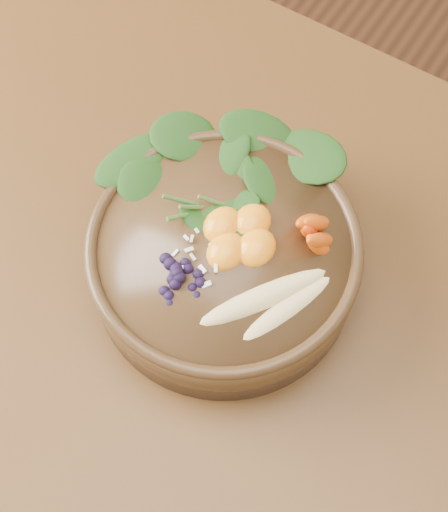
{
  "coord_description": "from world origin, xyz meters",
  "views": [
    {
      "loc": [
        0.12,
        -0.17,
        1.41
      ],
      "look_at": [
        -0.05,
        0.09,
        0.8
      ],
      "focal_mm": 50.0,
      "sensor_mm": 36.0,
      "label": 1
    }
  ],
  "objects_px": {
    "carrot_cluster": "(319,223)",
    "mandarin_cluster": "(239,229)",
    "stoneware_bowl": "(224,261)",
    "kale_heap": "(246,175)",
    "blueberry_pile": "(176,267)",
    "banana_halves": "(276,297)",
    "dining_table": "(214,400)"
  },
  "relations": [
    {
      "from": "carrot_cluster",
      "to": "mandarin_cluster",
      "type": "xyz_separation_m",
      "value": [
        -0.06,
        -0.03,
        -0.02
      ]
    },
    {
      "from": "stoneware_bowl",
      "to": "kale_heap",
      "type": "xyz_separation_m",
      "value": [
        -0.02,
        0.07,
        0.05
      ]
    },
    {
      "from": "blueberry_pile",
      "to": "dining_table",
      "type": "bearing_deg",
      "value": -32.59
    },
    {
      "from": "carrot_cluster",
      "to": "stoneware_bowl",
      "type": "bearing_deg",
      "value": -123.69
    },
    {
      "from": "mandarin_cluster",
      "to": "banana_halves",
      "type": "bearing_deg",
      "value": -31.9
    },
    {
      "from": "stoneware_bowl",
      "to": "blueberry_pile",
      "type": "relative_size",
      "value": 2.16
    },
    {
      "from": "kale_heap",
      "to": "mandarin_cluster",
      "type": "relative_size",
      "value": 2.07
    },
    {
      "from": "stoneware_bowl",
      "to": "carrot_cluster",
      "type": "relative_size",
      "value": 3.62
    },
    {
      "from": "carrot_cluster",
      "to": "blueberry_pile",
      "type": "distance_m",
      "value": 0.13
    },
    {
      "from": "kale_heap",
      "to": "banana_halves",
      "type": "xyz_separation_m",
      "value": [
        0.09,
        -0.09,
        -0.01
      ]
    },
    {
      "from": "banana_halves",
      "to": "stoneware_bowl",
      "type": "bearing_deg",
      "value": -177.26
    },
    {
      "from": "carrot_cluster",
      "to": "mandarin_cluster",
      "type": "height_order",
      "value": "carrot_cluster"
    },
    {
      "from": "dining_table",
      "to": "banana_halves",
      "type": "distance_m",
      "value": 0.19
    },
    {
      "from": "mandarin_cluster",
      "to": "dining_table",
      "type": "bearing_deg",
      "value": -69.82
    },
    {
      "from": "dining_table",
      "to": "kale_heap",
      "type": "bearing_deg",
      "value": 112.13
    },
    {
      "from": "dining_table",
      "to": "banana_halves",
      "type": "xyz_separation_m",
      "value": [
        0.02,
        0.07,
        0.18
      ]
    },
    {
      "from": "dining_table",
      "to": "carrot_cluster",
      "type": "relative_size",
      "value": 22.2
    },
    {
      "from": "kale_heap",
      "to": "blueberry_pile",
      "type": "xyz_separation_m",
      "value": [
        -0.0,
        -0.12,
        -0.0
      ]
    },
    {
      "from": "stoneware_bowl",
      "to": "banana_halves",
      "type": "bearing_deg",
      "value": -19.41
    },
    {
      "from": "stoneware_bowl",
      "to": "carrot_cluster",
      "type": "height_order",
      "value": "carrot_cluster"
    },
    {
      "from": "carrot_cluster",
      "to": "banana_halves",
      "type": "relative_size",
      "value": 0.53
    },
    {
      "from": "mandarin_cluster",
      "to": "stoneware_bowl",
      "type": "bearing_deg",
      "value": -118.5
    },
    {
      "from": "carrot_cluster",
      "to": "blueberry_pile",
      "type": "relative_size",
      "value": 0.6
    },
    {
      "from": "dining_table",
      "to": "banana_halves",
      "type": "relative_size",
      "value": 11.8
    },
    {
      "from": "carrot_cluster",
      "to": "dining_table",
      "type": "bearing_deg",
      "value": -77.09
    },
    {
      "from": "dining_table",
      "to": "banana_halves",
      "type": "bearing_deg",
      "value": 70.49
    },
    {
      "from": "kale_heap",
      "to": "stoneware_bowl",
      "type": "bearing_deg",
      "value": -75.29
    },
    {
      "from": "carrot_cluster",
      "to": "blueberry_pile",
      "type": "height_order",
      "value": "carrot_cluster"
    },
    {
      "from": "banana_halves",
      "to": "mandarin_cluster",
      "type": "relative_size",
      "value": 1.64
    },
    {
      "from": "dining_table",
      "to": "stoneware_bowl",
      "type": "relative_size",
      "value": 6.12
    },
    {
      "from": "banana_halves",
      "to": "blueberry_pile",
      "type": "relative_size",
      "value": 1.12
    },
    {
      "from": "blueberry_pile",
      "to": "stoneware_bowl",
      "type": "bearing_deg",
      "value": 70.7
    }
  ]
}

